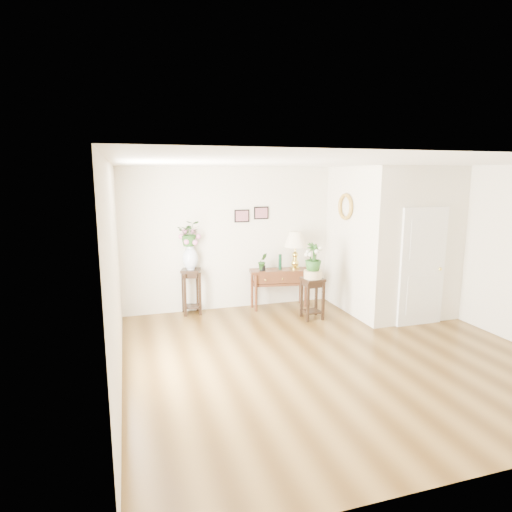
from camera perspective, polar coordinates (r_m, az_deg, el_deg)
name	(u,v)px	position (r m, az deg, el deg)	size (l,w,h in m)	color
floor	(333,355)	(6.62, 10.18, -12.87)	(6.00, 5.50, 0.02)	brown
ceiling	(339,163)	(6.09, 11.06, 12.11)	(6.00, 5.50, 0.02)	white
wall_back	(273,237)	(8.70, 2.23, 2.53)	(6.00, 0.02, 2.80)	beige
wall_front	(492,327)	(4.06, 28.98, -8.25)	(6.00, 0.02, 2.80)	beige
wall_left	(115,277)	(5.52, -18.26, -2.71)	(0.02, 5.50, 2.80)	beige
wall_right	(502,252)	(8.03, 29.95, 0.44)	(0.02, 5.50, 2.80)	beige
partition	(390,239)	(8.78, 17.45, 2.12)	(1.80, 1.95, 2.80)	beige
door	(422,267)	(8.05, 21.31, -1.38)	(0.90, 0.05, 2.10)	white
art_print_left	(242,216)	(8.44, -1.90, 5.36)	(0.30, 0.02, 0.25)	black
art_print_right	(261,213)	(8.54, 0.70, 5.76)	(0.30, 0.02, 0.25)	black
wall_ornament	(345,207)	(8.33, 11.82, 6.45)	(0.51, 0.51, 0.07)	gold
console_table	(279,288)	(8.66, 3.07, -4.33)	(1.17, 0.39, 0.78)	#3D2614
table_lamp	(295,251)	(8.62, 5.25, 0.61)	(0.43, 0.43, 0.76)	#D9C14E
green_vase	(280,261)	(8.54, 3.24, -0.68)	(0.06, 0.06, 0.31)	black
potted_plant	(263,262)	(8.42, 0.89, -0.84)	(0.19, 0.15, 0.34)	#204B1A
plant_stand_a	(191,292)	(8.32, -8.62, -4.71)	(0.34, 0.34, 0.88)	black
porcelain_vase	(190,258)	(8.17, -8.75, -0.20)	(0.29, 0.29, 0.50)	silver
lily_arrangement	(190,236)	(8.11, -8.83, 2.70)	(0.44, 0.38, 0.49)	#204B1A
plant_stand_b	(312,298)	(8.04, 7.51, -5.62)	(0.36, 0.36, 0.77)	black
ceramic_bowl	(313,274)	(7.93, 7.59, -2.39)	(0.33, 0.33, 0.15)	beige
narcissus	(313,258)	(7.86, 7.64, -0.20)	(0.30, 0.30, 0.54)	#204B1A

